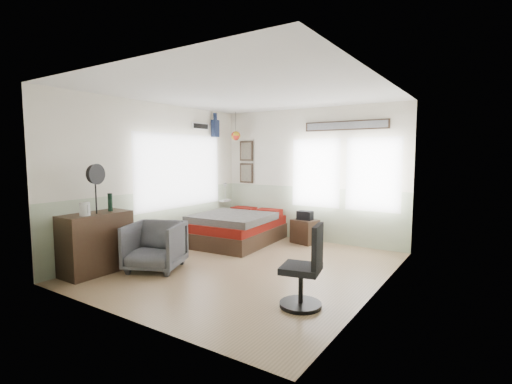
# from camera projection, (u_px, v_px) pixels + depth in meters

# --- Properties ---
(ground_plane) EXTENTS (4.00, 4.50, 0.01)m
(ground_plane) POSITION_uv_depth(u_px,v_px,m) (247.00, 267.00, 5.85)
(ground_plane) COLOR #8B6D4C
(room_shell) EXTENTS (4.02, 4.52, 2.71)m
(room_shell) POSITION_uv_depth(u_px,v_px,m) (250.00, 164.00, 5.88)
(room_shell) COLOR beige
(room_shell) RESTS_ON ground_plane
(wall_decor) EXTENTS (3.55, 1.32, 1.44)m
(wall_decor) POSITION_uv_depth(u_px,v_px,m) (257.00, 139.00, 7.87)
(wall_decor) COLOR #312317
(wall_decor) RESTS_ON room_shell
(bed) EXTENTS (1.48, 1.98, 0.60)m
(bed) POSITION_uv_depth(u_px,v_px,m) (238.00, 228.00, 7.44)
(bed) COLOR #352618
(bed) RESTS_ON ground_plane
(dresser) EXTENTS (0.48, 1.00, 0.90)m
(dresser) POSITION_uv_depth(u_px,v_px,m) (96.00, 243.00, 5.53)
(dresser) COLOR #352618
(dresser) RESTS_ON ground_plane
(armchair) EXTENTS (1.04, 1.06, 0.73)m
(armchair) POSITION_uv_depth(u_px,v_px,m) (155.00, 246.00, 5.68)
(armchair) COLOR #4D4E52
(armchair) RESTS_ON ground_plane
(nightstand) EXTENTS (0.55, 0.48, 0.47)m
(nightstand) POSITION_uv_depth(u_px,v_px,m) (305.00, 231.00, 7.41)
(nightstand) COLOR #352618
(nightstand) RESTS_ON ground_plane
(task_chair) EXTENTS (0.52, 0.52, 0.98)m
(task_chair) POSITION_uv_depth(u_px,v_px,m) (306.00, 274.00, 4.26)
(task_chair) COLOR black
(task_chair) RESTS_ON ground_plane
(kettle) EXTENTS (0.17, 0.14, 0.19)m
(kettle) POSITION_uv_depth(u_px,v_px,m) (85.00, 209.00, 5.26)
(kettle) COLOR silver
(kettle) RESTS_ON dresser
(bottle) EXTENTS (0.07, 0.07, 0.28)m
(bottle) POSITION_uv_depth(u_px,v_px,m) (110.00, 202.00, 5.67)
(bottle) COLOR black
(bottle) RESTS_ON dresser
(stand_fan) EXTENTS (0.13, 0.30, 0.73)m
(stand_fan) POSITION_uv_depth(u_px,v_px,m) (95.00, 175.00, 5.38)
(stand_fan) COLOR black
(stand_fan) RESTS_ON dresser
(black_bag) EXTENTS (0.30, 0.20, 0.17)m
(black_bag) POSITION_uv_depth(u_px,v_px,m) (305.00, 215.00, 7.38)
(black_bag) COLOR black
(black_bag) RESTS_ON nightstand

